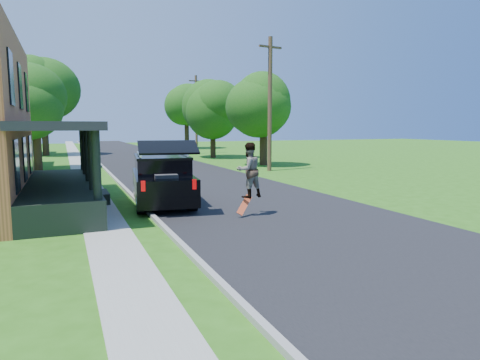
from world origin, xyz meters
name	(u,v)px	position (x,y,z in m)	size (l,w,h in m)	color
ground	(297,223)	(0.00, 0.00, 0.00)	(140.00, 140.00, 0.00)	#295F13
street	(161,167)	(0.00, 20.00, 0.00)	(8.00, 120.00, 0.02)	black
curb	(104,169)	(-4.05, 20.00, 0.00)	(0.15, 120.00, 0.12)	gray
sidewalk	(81,170)	(-5.60, 20.00, 0.00)	(1.30, 120.00, 0.03)	gray
black_suv	(162,179)	(-3.20, 4.74, 0.97)	(2.67, 5.62, 2.52)	black
skateboarder	(249,170)	(-1.00, 1.50, 1.55)	(1.00, 0.84, 1.84)	black
skateboard	(244,206)	(-1.19, 1.42, 0.38)	(0.67, 0.45, 0.65)	#BB3610
tree_left_mid	(34,97)	(-8.31, 20.35, 4.91)	(5.37, 5.12, 7.52)	black
tree_left_far	(42,86)	(-8.35, 36.90, 7.07)	(6.64, 6.51, 10.64)	black
tree_right_near	(263,103)	(7.65, 18.55, 4.73)	(5.45, 5.57, 7.28)	black
tree_right_mid	(212,104)	(6.55, 27.38, 5.11)	(5.08, 4.96, 7.83)	black
tree_right_far	(186,104)	(8.79, 44.83, 5.98)	(6.60, 6.63, 9.22)	black
utility_pole_near	(270,103)	(6.18, 14.40, 4.55)	(1.75, 0.41, 8.80)	#4C3723
utility_pole_far	(196,114)	(7.00, 34.15, 4.38)	(1.62, 0.33, 8.48)	#4C3723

